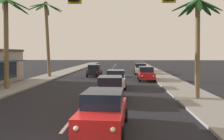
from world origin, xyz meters
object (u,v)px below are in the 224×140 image
(sedan_third_in_queue, at_px, (110,88))
(palm_left_third, at_px, (47,27))
(sedan_parked_mid_kerb, at_px, (146,74))
(palm_right_second, at_px, (197,24))
(sedan_oncoming_far, at_px, (94,70))
(sedan_fifth_in_queue, at_px, (116,79))
(sedan_lead_at_stop_bar, at_px, (103,110))
(palm_left_second, at_px, (6,24))
(sedan_parked_nearest_kerb, at_px, (141,69))
(sedan_parked_far_kerb, at_px, (140,67))

(sedan_third_in_queue, height_order, palm_left_third, palm_left_third)
(sedan_parked_mid_kerb, bearing_deg, palm_right_second, -78.17)
(sedan_parked_mid_kerb, bearing_deg, sedan_oncoming_far, 143.46)
(sedan_parked_mid_kerb, bearing_deg, sedan_fifth_in_queue, -119.69)
(sedan_lead_at_stop_bar, xyz_separation_m, palm_left_second, (-9.49, 10.57, 5.00))
(sedan_third_in_queue, distance_m, palm_right_second, 7.53)
(sedan_parked_nearest_kerb, xyz_separation_m, sedan_parked_mid_kerb, (0.04, -9.17, 0.00))
(palm_right_second, bearing_deg, palm_left_third, 136.31)
(palm_right_second, bearing_deg, sedan_oncoming_far, 119.15)
(sedan_fifth_in_queue, distance_m, palm_right_second, 9.26)
(sedan_oncoming_far, height_order, sedan_parked_mid_kerb, same)
(sedan_parked_far_kerb, bearing_deg, palm_left_second, -120.00)
(sedan_fifth_in_queue, height_order, sedan_parked_mid_kerb, same)
(sedan_lead_at_stop_bar, distance_m, sedan_fifth_in_queue, 12.63)
(palm_right_second, bearing_deg, sedan_parked_nearest_kerb, 96.80)
(palm_left_second, relative_size, palm_left_third, 0.81)
(sedan_parked_nearest_kerb, height_order, sedan_parked_far_kerb, same)
(sedan_third_in_queue, xyz_separation_m, sedan_parked_mid_kerb, (3.59, 12.35, 0.00))
(sedan_third_in_queue, bearing_deg, sedan_parked_nearest_kerb, 80.64)
(sedan_fifth_in_queue, relative_size, palm_left_second, 0.54)
(sedan_oncoming_far, relative_size, sedan_parked_nearest_kerb, 0.99)
(sedan_parked_far_kerb, bearing_deg, sedan_parked_nearest_kerb, -91.85)
(sedan_parked_mid_kerb, distance_m, palm_left_third, 14.79)
(palm_left_third, bearing_deg, sedan_parked_nearest_kerb, 24.43)
(sedan_parked_nearest_kerb, xyz_separation_m, palm_left_second, (-12.95, -17.27, 5.00))
(sedan_lead_at_stop_bar, height_order, palm_left_second, palm_left_second)
(sedan_parked_mid_kerb, relative_size, palm_left_second, 0.54)
(sedan_fifth_in_queue, bearing_deg, palm_right_second, -43.61)
(sedan_fifth_in_queue, bearing_deg, palm_left_third, 136.27)
(sedan_oncoming_far, xyz_separation_m, sedan_parked_nearest_kerb, (6.87, 4.05, 0.00))
(sedan_parked_mid_kerb, distance_m, sedan_parked_far_kerb, 14.64)
(palm_left_second, bearing_deg, sedan_fifth_in_queue, 12.19)
(palm_left_third, bearing_deg, sedan_parked_mid_kerb, -13.81)
(sedan_parked_far_kerb, bearing_deg, palm_left_third, -139.29)
(palm_left_third, bearing_deg, sedan_oncoming_far, 16.95)
(palm_left_third, bearing_deg, palm_left_second, -89.31)
(sedan_third_in_queue, distance_m, sedan_oncoming_far, 17.79)
(sedan_parked_mid_kerb, bearing_deg, sedan_parked_far_kerb, 89.47)
(sedan_lead_at_stop_bar, height_order, sedan_parked_nearest_kerb, same)
(sedan_oncoming_far, distance_m, palm_left_second, 15.39)
(sedan_parked_far_kerb, relative_size, palm_left_third, 0.44)
(palm_left_second, bearing_deg, palm_right_second, -12.92)
(palm_left_second, height_order, palm_right_second, palm_left_second)
(sedan_oncoming_far, height_order, sedan_parked_far_kerb, same)
(sedan_lead_at_stop_bar, bearing_deg, sedan_third_in_queue, 90.84)
(sedan_parked_nearest_kerb, bearing_deg, sedan_oncoming_far, -149.49)
(sedan_parked_mid_kerb, bearing_deg, sedan_lead_at_stop_bar, -100.61)
(sedan_fifth_in_queue, bearing_deg, sedan_parked_mid_kerb, 60.31)
(sedan_parked_far_kerb, xyz_separation_m, palm_left_second, (-13.12, -22.73, 5.00))
(sedan_parked_far_kerb, relative_size, palm_right_second, 0.62)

